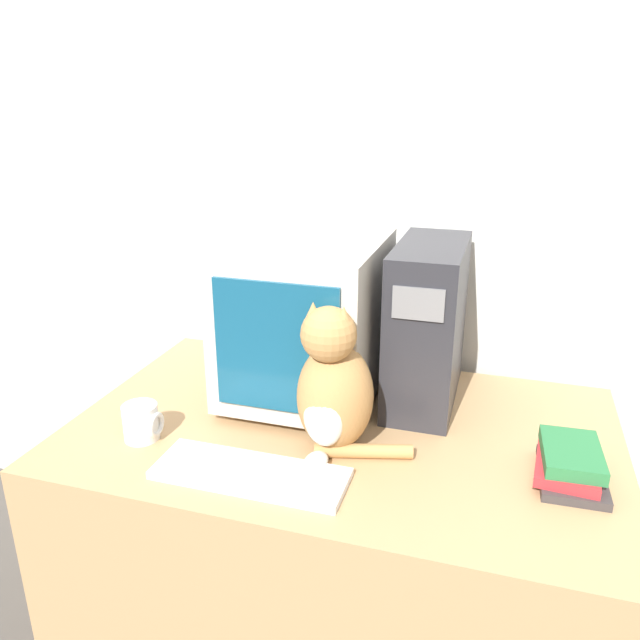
% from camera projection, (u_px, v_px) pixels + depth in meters
% --- Properties ---
extents(wall_back, '(7.00, 0.05, 2.50)m').
position_uv_depth(wall_back, '(387.00, 199.00, 1.87)').
color(wall_back, silver).
rests_on(wall_back, ground_plane).
extents(desk, '(1.37, 0.86, 0.75)m').
position_uv_depth(desk, '(341.00, 544.00, 1.73)').
color(desk, tan).
rests_on(desk, ground_plane).
extents(crt_monitor, '(0.39, 0.47, 0.44)m').
position_uv_depth(crt_monitor, '(306.00, 319.00, 1.68)').
color(crt_monitor, '#BCB7AD').
rests_on(crt_monitor, desk).
extents(computer_tower, '(0.17, 0.40, 0.44)m').
position_uv_depth(computer_tower, '(427.00, 324.00, 1.67)').
color(computer_tower, '#28282D').
rests_on(computer_tower, desk).
extents(keyboard, '(0.43, 0.15, 0.02)m').
position_uv_depth(keyboard, '(250.00, 473.00, 1.38)').
color(keyboard, silver).
rests_on(keyboard, desk).
extents(cat, '(0.29, 0.25, 0.37)m').
position_uv_depth(cat, '(334.00, 389.00, 1.44)').
color(cat, '#B7844C').
rests_on(cat, desk).
extents(book_stack, '(0.16, 0.21, 0.07)m').
position_uv_depth(book_stack, '(570.00, 464.00, 1.37)').
color(book_stack, '#383333').
rests_on(book_stack, desk).
extents(pen, '(0.13, 0.03, 0.01)m').
position_uv_depth(pen, '(229.00, 453.00, 1.47)').
color(pen, maroon).
rests_on(pen, desk).
extents(mug, '(0.09, 0.09, 0.09)m').
position_uv_depth(mug, '(142.00, 422.00, 1.52)').
color(mug, white).
rests_on(mug, desk).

